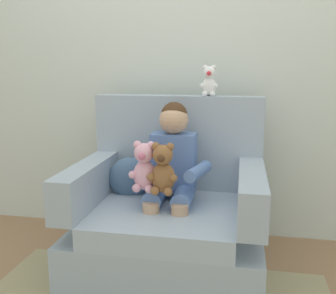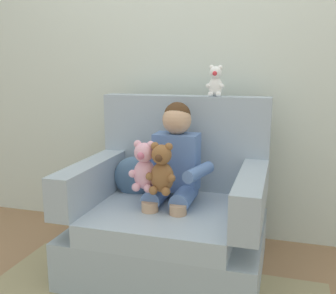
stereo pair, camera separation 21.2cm
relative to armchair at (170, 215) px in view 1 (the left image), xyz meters
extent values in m
plane|color=#936D4C|center=(0.00, -0.05, -0.32)|extent=(8.00, 8.00, 0.00)
cube|color=silver|center=(0.00, 0.60, 0.98)|extent=(6.00, 0.10, 2.60)
cube|color=#9EADBC|center=(0.00, -0.05, -0.18)|extent=(1.07, 0.87, 0.28)
cube|color=#A6B6C6|center=(0.00, -0.12, 0.03)|extent=(0.79, 0.73, 0.12)
cube|color=#9EADBC|center=(0.00, 0.31, 0.39)|extent=(1.07, 0.14, 0.60)
cube|color=#9EADBC|center=(-0.46, -0.12, 0.20)|extent=(0.14, 0.73, 0.23)
cube|color=#9EADBC|center=(0.46, -0.12, 0.20)|extent=(0.14, 0.73, 0.23)
cube|color=#597AB7|center=(0.01, 0.08, 0.31)|extent=(0.26, 0.16, 0.34)
sphere|color=tan|center=(0.01, 0.08, 0.56)|extent=(0.17, 0.17, 0.17)
sphere|color=#472D19|center=(0.01, 0.09, 0.59)|extent=(0.16, 0.16, 0.16)
cylinder|color=#597AB7|center=(-0.07, -0.05, 0.14)|extent=(0.11, 0.26, 0.11)
cylinder|color=tan|center=(-0.07, -0.18, -0.01)|extent=(0.09, 0.09, 0.30)
cylinder|color=#597AB7|center=(0.09, -0.05, 0.14)|extent=(0.11, 0.26, 0.11)
cylinder|color=tan|center=(0.09, -0.18, -0.01)|extent=(0.09, 0.09, 0.30)
cylinder|color=#597AB7|center=(-0.15, -0.04, 0.29)|extent=(0.13, 0.27, 0.07)
cylinder|color=#597AB7|center=(0.17, -0.04, 0.29)|extent=(0.13, 0.27, 0.07)
ellipsoid|color=brown|center=(-0.01, -0.16, 0.28)|extent=(0.13, 0.11, 0.17)
sphere|color=brown|center=(-0.01, -0.17, 0.41)|extent=(0.11, 0.11, 0.11)
sphere|color=#4C2D19|center=(-0.01, -0.22, 0.40)|extent=(0.04, 0.04, 0.04)
sphere|color=brown|center=(-0.04, -0.17, 0.45)|extent=(0.04, 0.04, 0.04)
sphere|color=brown|center=(-0.07, -0.19, 0.29)|extent=(0.04, 0.04, 0.04)
sphere|color=brown|center=(-0.04, -0.21, 0.22)|extent=(0.05, 0.05, 0.05)
sphere|color=brown|center=(0.03, -0.17, 0.45)|extent=(0.04, 0.04, 0.04)
sphere|color=brown|center=(0.06, -0.19, 0.29)|extent=(0.04, 0.04, 0.04)
sphere|color=brown|center=(0.03, -0.21, 0.22)|extent=(0.05, 0.05, 0.05)
ellipsoid|color=#EAA8BC|center=(-0.12, -0.14, 0.28)|extent=(0.13, 0.11, 0.17)
sphere|color=#EAA8BC|center=(-0.12, -0.15, 0.41)|extent=(0.11, 0.11, 0.11)
sphere|color=#CC6684|center=(-0.12, -0.20, 0.40)|extent=(0.04, 0.04, 0.04)
sphere|color=#EAA8BC|center=(-0.15, -0.14, 0.45)|extent=(0.04, 0.04, 0.04)
sphere|color=#EAA8BC|center=(-0.18, -0.17, 0.29)|extent=(0.04, 0.04, 0.04)
sphere|color=#EAA8BC|center=(-0.15, -0.18, 0.22)|extent=(0.05, 0.05, 0.05)
sphere|color=#EAA8BC|center=(-0.08, -0.14, 0.45)|extent=(0.04, 0.04, 0.04)
sphere|color=#EAA8BC|center=(-0.05, -0.17, 0.29)|extent=(0.04, 0.04, 0.04)
sphere|color=#EAA8BC|center=(-0.08, -0.18, 0.22)|extent=(0.05, 0.05, 0.05)
ellipsoid|color=white|center=(0.19, 0.31, 0.74)|extent=(0.09, 0.07, 0.12)
sphere|color=white|center=(0.19, 0.30, 0.83)|extent=(0.07, 0.07, 0.07)
sphere|color=#DB333D|center=(0.19, 0.27, 0.83)|extent=(0.03, 0.03, 0.03)
sphere|color=white|center=(0.17, 0.31, 0.86)|extent=(0.03, 0.03, 0.03)
sphere|color=white|center=(0.15, 0.29, 0.75)|extent=(0.03, 0.03, 0.03)
sphere|color=white|center=(0.17, 0.28, 0.70)|extent=(0.03, 0.03, 0.03)
sphere|color=white|center=(0.22, 0.31, 0.86)|extent=(0.03, 0.03, 0.03)
sphere|color=white|center=(0.23, 0.29, 0.75)|extent=(0.03, 0.03, 0.03)
sphere|color=white|center=(0.22, 0.28, 0.70)|extent=(0.03, 0.03, 0.03)
ellipsoid|color=slate|center=(-0.27, 0.11, 0.19)|extent=(0.28, 0.16, 0.26)
camera|label=1|loc=(0.40, -2.14, 0.86)|focal=41.65mm
camera|label=2|loc=(0.60, -2.09, 0.86)|focal=41.65mm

